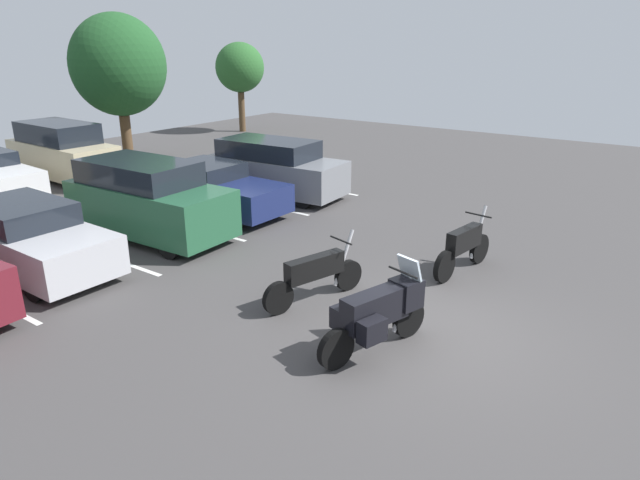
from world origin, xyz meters
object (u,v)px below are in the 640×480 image
object	(u,v)px
motorcycle_third	(316,274)
car_navy	(214,189)
motorcycle_second	(464,247)
car_far_champagne	(62,152)
motorcycle_touring	(379,312)
car_grey	(274,168)
car_silver	(26,238)
car_green	(148,200)

from	to	relation	value
motorcycle_third	car_navy	world-z (taller)	car_navy
motorcycle_second	car_far_champagne	world-z (taller)	car_far_champagne
car_navy	motorcycle_touring	bearing A→B (deg)	-117.06
motorcycle_touring	car_grey	world-z (taller)	car_grey
motorcycle_second	car_silver	distance (m)	9.42
car_grey	car_far_champagne	size ratio (longest dim) A/B	0.99
motorcycle_touring	car_grey	bearing A→B (deg)	49.50
motorcycle_touring	car_navy	bearing A→B (deg)	62.94
car_green	car_grey	bearing A→B (deg)	0.11
motorcycle_touring	car_silver	world-z (taller)	car_silver
car_silver	car_grey	xyz separation A→B (m)	(7.88, -0.38, 0.16)
car_grey	car_far_champagne	xyz separation A→B (m)	(-2.71, 7.53, 0.11)
car_green	car_far_champagne	xyz separation A→B (m)	(2.24, 7.54, 0.03)
car_navy	car_green	bearing A→B (deg)	-174.83
car_green	car_far_champagne	distance (m)	7.87
car_grey	car_green	bearing A→B (deg)	-179.89
car_green	car_grey	distance (m)	4.95
motorcycle_third	car_far_champagne	size ratio (longest dim) A/B	0.49
car_far_champagne	car_green	bearing A→B (deg)	-106.54
motorcycle_touring	car_far_champagne	bearing A→B (deg)	76.17
car_green	motorcycle_third	bearing A→B (deg)	-96.05
motorcycle_touring	car_green	world-z (taller)	car_green
motorcycle_touring	car_far_champagne	world-z (taller)	car_far_champagne
motorcycle_touring	motorcycle_third	xyz separation A→B (m)	(0.87, 1.87, -0.13)
car_silver	car_green	bearing A→B (deg)	-7.48
motorcycle_second	car_navy	distance (m)	7.59
motorcycle_second	car_far_champagne	size ratio (longest dim) A/B	0.46
motorcycle_touring	motorcycle_third	bearing A→B (deg)	65.18
motorcycle_third	car_silver	world-z (taller)	car_silver
motorcycle_third	car_grey	size ratio (longest dim) A/B	0.49
motorcycle_touring	car_green	xyz separation A→B (m)	(1.46, 7.49, 0.29)
car_far_champagne	car_silver	bearing A→B (deg)	-125.86
car_green	car_grey	xyz separation A→B (m)	(4.95, 0.01, -0.08)
motorcycle_touring	car_silver	bearing A→B (deg)	100.58
car_navy	motorcycle_third	bearing A→B (deg)	-117.76
motorcycle_third	car_green	xyz separation A→B (m)	(0.60, 5.62, 0.42)
car_silver	motorcycle_second	bearing A→B (deg)	-55.38
motorcycle_third	car_grey	bearing A→B (deg)	45.45
motorcycle_third	car_green	distance (m)	5.67
motorcycle_second	car_green	distance (m)	7.76
car_navy	car_far_champagne	bearing A→B (deg)	91.89
motorcycle_touring	motorcycle_third	world-z (taller)	motorcycle_touring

